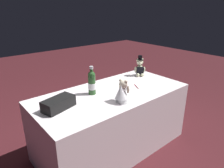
# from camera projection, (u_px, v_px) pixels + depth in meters

# --- Properties ---
(ground_plane) EXTENTS (12.00, 12.00, 0.00)m
(ground_plane) POSITION_uv_depth(u_px,v_px,m) (112.00, 146.00, 2.58)
(ground_plane) COLOR #47191E
(reception_table) EXTENTS (1.79, 0.85, 0.74)m
(reception_table) POSITION_uv_depth(u_px,v_px,m) (112.00, 120.00, 2.45)
(reception_table) COLOR white
(reception_table) RESTS_ON ground_plane
(teddy_bear_groom) EXTENTS (0.14, 0.14, 0.28)m
(teddy_bear_groom) POSITION_uv_depth(u_px,v_px,m) (140.00, 68.00, 2.83)
(teddy_bear_groom) COLOR beige
(teddy_bear_groom) RESTS_ON reception_table
(teddy_bear_bride) EXTENTS (0.21, 0.17, 0.24)m
(teddy_bear_bride) POSITION_uv_depth(u_px,v_px,m) (122.00, 92.00, 2.05)
(teddy_bear_bride) COLOR white
(teddy_bear_bride) RESTS_ON reception_table
(champagne_bottle) EXTENTS (0.08, 0.08, 0.32)m
(champagne_bottle) POSITION_uv_depth(u_px,v_px,m) (92.00, 82.00, 2.22)
(champagne_bottle) COLOR #295426
(champagne_bottle) RESTS_ON reception_table
(signing_pen) EXTENTS (0.07, 0.13, 0.01)m
(signing_pen) POSITION_uv_depth(u_px,v_px,m) (137.00, 87.00, 2.46)
(signing_pen) COLOR maroon
(signing_pen) RESTS_ON reception_table
(gift_case_black) EXTENTS (0.34, 0.23, 0.11)m
(gift_case_black) POSITION_uv_depth(u_px,v_px,m) (59.00, 104.00, 1.93)
(gift_case_black) COLOR black
(gift_case_black) RESTS_ON reception_table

